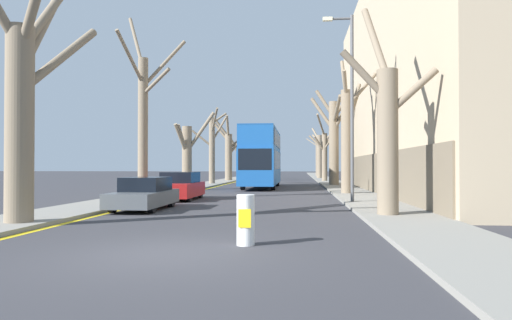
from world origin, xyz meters
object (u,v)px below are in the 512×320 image
at_px(street_tree_left_5, 239,157).
at_px(parked_car_1, 180,187).
at_px(street_tree_left_0, 24,99).
at_px(street_tree_right_3, 325,153).
at_px(street_tree_right_1, 347,133).
at_px(street_tree_right_0, 387,130).
at_px(street_tree_right_5, 317,154).
at_px(double_decker_bus, 262,155).
at_px(street_tree_right_4, 320,154).
at_px(lamp_post, 350,99).
at_px(traffic_bollard, 246,220).
at_px(street_tree_left_3, 212,146).
at_px(parked_car_0, 145,194).
at_px(street_tree_left_4, 229,152).
at_px(street_tree_right_2, 333,138).
at_px(street_tree_left_2, 187,154).
at_px(street_tree_left_1, 143,117).

xyz_separation_m(street_tree_left_5, parked_car_1, (2.09, -39.14, -2.36)).
relative_size(street_tree_left_0, street_tree_right_3, 1.05).
bearing_deg(street_tree_right_1, street_tree_left_5, 107.97).
xyz_separation_m(street_tree_right_0, street_tree_right_5, (0.07, 60.23, 0.83)).
bearing_deg(street_tree_left_0, street_tree_right_3, 74.35).
height_order(street_tree_right_0, double_decker_bus, street_tree_right_0).
xyz_separation_m(street_tree_right_3, street_tree_right_4, (0.05, 12.72, 0.20)).
distance_m(street_tree_right_0, lamp_post, 5.75).
xyz_separation_m(street_tree_left_0, street_tree_right_1, (10.91, 15.27, 0.07)).
distance_m(street_tree_right_4, traffic_bollard, 54.36).
relative_size(street_tree_left_3, parked_car_0, 1.65).
bearing_deg(parked_car_1, street_tree_left_4, 93.88).
distance_m(street_tree_left_0, parked_car_0, 6.24).
height_order(street_tree_right_2, double_decker_bus, street_tree_right_2).
relative_size(street_tree_left_0, street_tree_right_5, 1.12).
bearing_deg(traffic_bollard, street_tree_left_0, 158.50).
relative_size(street_tree_right_3, traffic_bollard, 6.74).
height_order(street_tree_right_3, traffic_bollard, street_tree_right_3).
distance_m(street_tree_left_2, street_tree_right_2, 13.56).
distance_m(street_tree_left_5, double_decker_bus, 26.19).
xyz_separation_m(street_tree_left_3, parked_car_0, (2.09, -25.14, -3.05)).
relative_size(street_tree_right_0, street_tree_right_1, 0.91).
bearing_deg(street_tree_left_0, lamp_post, 39.40).
bearing_deg(street_tree_right_3, lamp_post, -91.01).
distance_m(street_tree_left_0, double_decker_bus, 24.51).
relative_size(double_decker_bus, traffic_bollard, 10.64).
relative_size(street_tree_right_2, street_tree_right_4, 1.16).
distance_m(street_tree_left_1, parked_car_0, 6.65).
height_order(street_tree_right_3, double_decker_bus, street_tree_right_3).
bearing_deg(street_tree_right_5, street_tree_left_3, -108.76).
bearing_deg(street_tree_right_3, street_tree_right_1, -89.85).
bearing_deg(street_tree_right_5, street_tree_right_3, -90.35).
bearing_deg(street_tree_right_1, parked_car_0, -131.65).
xyz_separation_m(street_tree_left_1, lamp_post, (10.34, -1.83, 0.49)).
relative_size(street_tree_left_2, street_tree_left_5, 0.89).
distance_m(street_tree_right_2, traffic_bollard, 30.80).
height_order(street_tree_left_1, lamp_post, street_tree_left_1).
height_order(street_tree_left_5, street_tree_right_1, street_tree_right_1).
relative_size(street_tree_left_3, parked_car_1, 1.70).
xyz_separation_m(street_tree_left_2, parked_car_0, (1.96, -14.90, -1.99)).
distance_m(street_tree_left_2, street_tree_left_4, 20.05).
height_order(street_tree_left_1, street_tree_left_5, street_tree_left_1).
bearing_deg(street_tree_right_0, street_tree_right_3, 90.12).
height_order(street_tree_left_0, street_tree_right_4, street_tree_left_0).
height_order(street_tree_right_2, street_tree_right_5, street_tree_right_2).
relative_size(street_tree_left_1, street_tree_left_2, 1.74).
relative_size(street_tree_left_3, lamp_post, 0.82).
distance_m(parked_car_0, parked_car_1, 5.38).
distance_m(street_tree_left_4, parked_car_0, 35.10).
xyz_separation_m(street_tree_right_1, lamp_post, (-0.59, -6.80, 1.02)).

